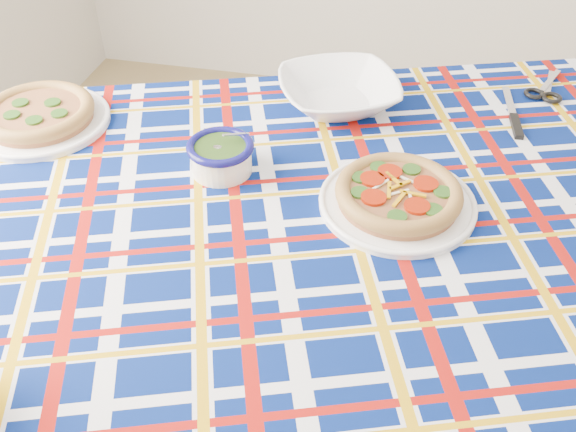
% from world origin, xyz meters
% --- Properties ---
extents(dining_table, '(2.01, 1.61, 0.82)m').
position_xyz_m(dining_table, '(-0.46, -0.02, 0.74)').
color(dining_table, brown).
rests_on(dining_table, floor).
extents(tablecloth, '(2.05, 1.65, 0.12)m').
position_xyz_m(tablecloth, '(-0.46, -0.02, 0.77)').
color(tablecloth, '#051758').
rests_on(tablecloth, dining_table).
extents(main_focaccia_plate, '(0.43, 0.43, 0.06)m').
position_xyz_m(main_focaccia_plate, '(-0.29, 0.02, 0.86)').
color(main_focaccia_plate, brown).
rests_on(main_focaccia_plate, tablecloth).
extents(pesto_bowl, '(0.18, 0.18, 0.09)m').
position_xyz_m(pesto_bowl, '(-0.67, 0.06, 0.87)').
color(pesto_bowl, '#1A330D').
rests_on(pesto_bowl, tablecloth).
extents(serving_bowl, '(0.38, 0.38, 0.07)m').
position_xyz_m(serving_bowl, '(-0.47, 0.39, 0.86)').
color(serving_bowl, white).
rests_on(serving_bowl, tablecloth).
extents(second_focaccia_plate, '(0.43, 0.43, 0.06)m').
position_xyz_m(second_focaccia_plate, '(-1.15, 0.14, 0.85)').
color(second_focaccia_plate, brown).
rests_on(second_focaccia_plate, tablecloth).
extents(table_knife, '(0.05, 0.26, 0.01)m').
position_xyz_m(table_knife, '(-0.05, 0.48, 0.83)').
color(table_knife, silver).
rests_on(table_knife, tablecloth).
extents(kitchen_scissors, '(0.16, 0.23, 0.02)m').
position_xyz_m(kitchen_scissors, '(0.05, 0.61, 0.83)').
color(kitchen_scissors, silver).
rests_on(kitchen_scissors, tablecloth).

